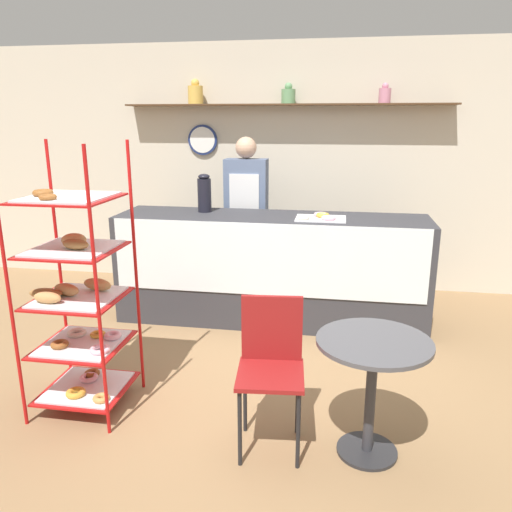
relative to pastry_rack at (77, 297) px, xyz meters
name	(u,v)px	position (x,y,z in m)	size (l,w,h in m)	color
ground_plane	(245,387)	(1.02, 0.41, -0.78)	(14.00, 14.00, 0.00)	olive
back_wall	(285,167)	(1.02, 2.88, 0.58)	(10.00, 0.30, 2.70)	beige
display_counter	(271,268)	(1.02, 1.72, -0.27)	(2.89, 0.70, 1.02)	#333338
pastry_rack	(77,297)	(0.00, 0.00, 0.00)	(0.59, 0.58, 1.76)	#B71414
person_worker	(246,212)	(0.68, 2.31, 0.16)	(0.44, 0.23, 1.71)	#282833
cafe_table	(372,370)	(1.87, -0.20, -0.24)	(0.64, 0.64, 0.72)	#262628
cafe_chair	(271,356)	(1.29, -0.17, -0.22)	(0.42, 0.42, 0.90)	black
coffee_carafe	(204,193)	(0.36, 1.83, 0.42)	(0.13, 0.13, 0.36)	black
donut_tray_counter	(320,217)	(1.47, 1.64, 0.26)	(0.44, 0.32, 0.05)	silver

